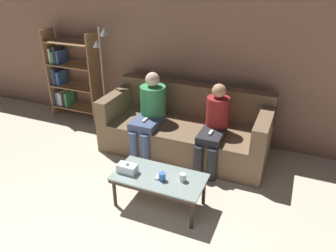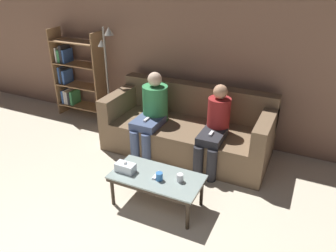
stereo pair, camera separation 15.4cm
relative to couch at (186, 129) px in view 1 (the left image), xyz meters
The scene contains 11 objects.
wall_back 1.12m from the couch, 90.00° to the left, with size 12.00×0.06×2.60m.
couch is the anchor object (origin of this frame).
coffee_table 1.30m from the couch, 83.24° to the right, with size 1.01×0.51×0.39m.
cup_near_left 1.36m from the couch, 81.06° to the right, with size 0.07×0.07×0.09m.
cup_near_right 1.34m from the couch, 71.67° to the right, with size 0.07×0.07×0.09m.
tissue_box 1.38m from the couch, 98.51° to the right, with size 0.22×0.12×0.13m.
game_remote 1.30m from the couch, 83.24° to the right, with size 0.04×0.15×0.02m.
bookshelf 2.33m from the couch, behind, with size 0.90×0.32×1.51m.
standing_lamp 1.62m from the couch, behind, with size 0.31×0.26×1.64m.
seated_person_left_end 0.59m from the couch, 155.25° to the right, with size 0.36×0.70×1.15m.
seated_person_mid_left 0.59m from the couch, 27.78° to the right, with size 0.31×0.68×1.11m.
Camera 1 is at (1.38, -0.56, 2.48)m, focal length 35.00 mm.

